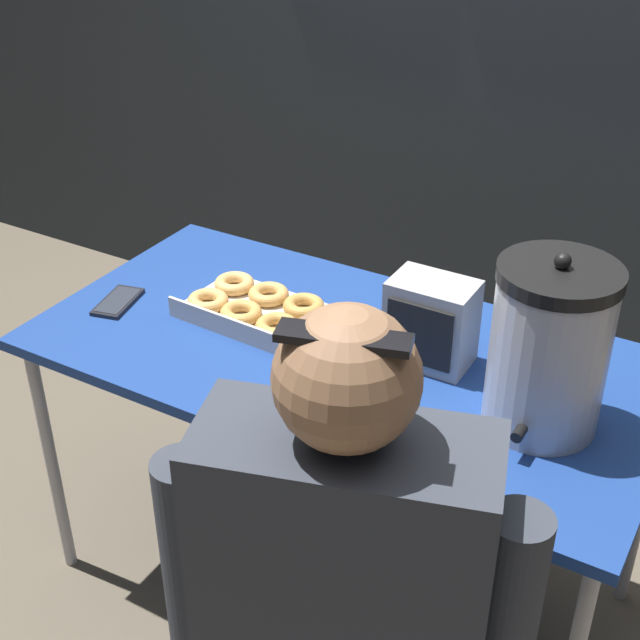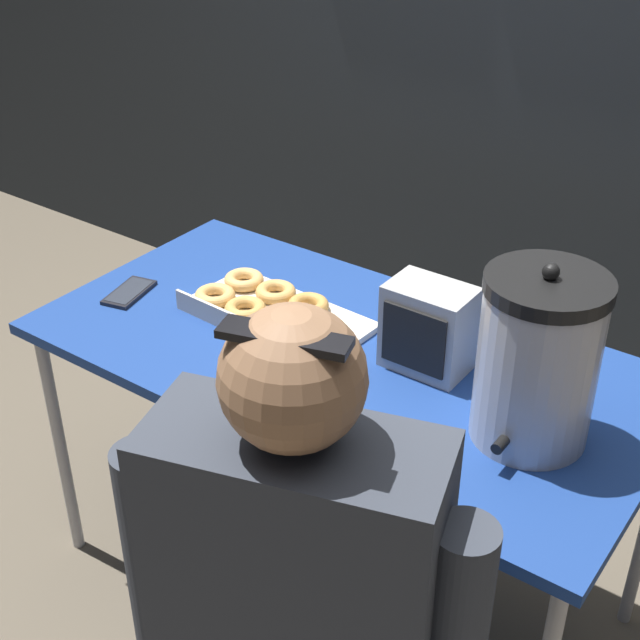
{
  "view_description": "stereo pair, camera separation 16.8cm",
  "coord_description": "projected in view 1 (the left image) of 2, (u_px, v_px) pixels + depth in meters",
  "views": [
    {
      "loc": [
        0.81,
        -1.5,
        1.84
      ],
      "look_at": [
        -0.06,
        0.0,
        0.8
      ],
      "focal_mm": 50.0,
      "sensor_mm": 36.0,
      "label": 1
    },
    {
      "loc": [
        0.95,
        -1.41,
        1.84
      ],
      "look_at": [
        -0.06,
        0.0,
        0.8
      ],
      "focal_mm": 50.0,
      "sensor_mm": 36.0,
      "label": 2
    }
  ],
  "objects": [
    {
      "name": "space_heater",
      "position": [
        431.0,
        322.0,
        1.94
      ],
      "size": [
        0.18,
        0.13,
        0.2
      ],
      "color": "#9E9E9E",
      "rests_on": "folding_table"
    },
    {
      "name": "coffee_urn",
      "position": [
        549.0,
        348.0,
        1.71
      ],
      "size": [
        0.24,
        0.27,
        0.38
      ],
      "color": "#B7B7BC",
      "rests_on": "folding_table"
    },
    {
      "name": "ground_plane",
      "position": [
        340.0,
        578.0,
        2.41
      ],
      "size": [
        12.0,
        12.0,
        0.0
      ],
      "primitive_type": "plane",
      "color": "brown"
    },
    {
      "name": "folding_table",
      "position": [
        343.0,
        367.0,
        2.06
      ],
      "size": [
        1.43,
        0.74,
        0.74
      ],
      "color": "navy",
      "rests_on": "ground"
    },
    {
      "name": "cell_phone",
      "position": [
        118.0,
        302.0,
        2.21
      ],
      "size": [
        0.11,
        0.16,
        0.01
      ],
      "rotation": [
        0.0,
        0.0,
        0.23
      ],
      "color": "black",
      "rests_on": "folding_table"
    },
    {
      "name": "donut_box",
      "position": [
        267.0,
        313.0,
        2.13
      ],
      "size": [
        0.46,
        0.26,
        0.05
      ],
      "rotation": [
        0.0,
        0.0,
        -0.06
      ],
      "color": "beige",
      "rests_on": "folding_table"
    },
    {
      "name": "back_wall",
      "position": [
        539.0,
        31.0,
        2.69
      ],
      "size": [
        6.0,
        0.11,
        2.4
      ],
      "color": "#23282D",
      "rests_on": "ground"
    }
  ]
}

